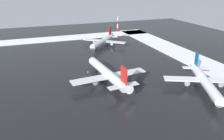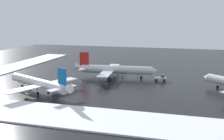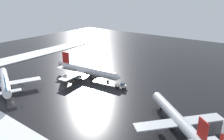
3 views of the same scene
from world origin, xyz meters
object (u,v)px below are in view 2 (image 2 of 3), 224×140
Objects in this scene: airplane_distant_tail at (39,83)px; pushback_tug at (161,78)px; traffic_cone_mid_line at (116,80)px; ground_crew_mid_apron at (122,76)px; airplane_far_rear at (114,70)px; traffic_cone_near_nose at (106,81)px; ground_crew_near_tug at (138,74)px.

pushback_tug is (38.09, 29.53, -2.02)m from airplane_distant_tail.
airplane_distant_tail is 31.96m from traffic_cone_mid_line.
airplane_distant_tail is 18.47× the size of ground_crew_mid_apron.
airplane_distant_tail is at bearing -130.98° from traffic_cone_mid_line.
airplane_distant_tail is 36.98m from ground_crew_mid_apron.
airplane_far_rear is at bearing 169.85° from pushback_tug.
ground_crew_mid_apron is at bearing -12.28° from airplane_far_rear.
airplane_distant_tail reaches higher than traffic_cone_mid_line.
airplane_far_rear reaches higher than pushback_tug.
pushback_tug is at bearing -6.63° from airplane_far_rear.
traffic_cone_mid_line is (4.08, 1.46, 0.00)m from traffic_cone_near_nose.
ground_crew_near_tug reaches higher than traffic_cone_near_nose.
ground_crew_near_tug is at bearing 142.52° from pushback_tug.
ground_crew_near_tug is (9.02, 5.35, -2.54)m from airplane_far_rear.
traffic_cone_near_nose is (-10.65, -12.83, -0.70)m from ground_crew_near_tug.
airplane_far_rear is 19.80m from pushback_tug.
traffic_cone_mid_line is at bearing -16.89° from ground_crew_mid_apron.
traffic_cone_mid_line is (-17.22, -5.51, -1.01)m from pushback_tug.
ground_crew_near_tug is at bearing 59.97° from traffic_cone_mid_line.
airplane_far_rear is 65.12× the size of traffic_cone_mid_line.
traffic_cone_near_nose is at bearing -101.48° from airplane_distant_tail.
ground_crew_near_tug is (-10.65, 5.86, -0.31)m from pushback_tug.
ground_crew_mid_apron is at bearing 171.15° from pushback_tug.
pushback_tug is at bearing 150.95° from ground_crew_near_tug.
airplane_distant_tail is 44.84m from ground_crew_near_tug.
pushback_tug is 22.43m from traffic_cone_near_nose.
ground_crew_mid_apron and ground_crew_near_tug have the same top height.
ground_crew_mid_apron is (22.06, 29.59, -2.33)m from airplane_distant_tail.
traffic_cone_near_nose is (-1.63, -7.49, -3.24)m from airplane_far_rear.
airplane_far_rear is 35.24m from airplane_distant_tail.
traffic_cone_mid_line is at bearing 59.76° from ground_crew_near_tug.
airplane_far_rear is at bearing -101.95° from ground_crew_mid_apron.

